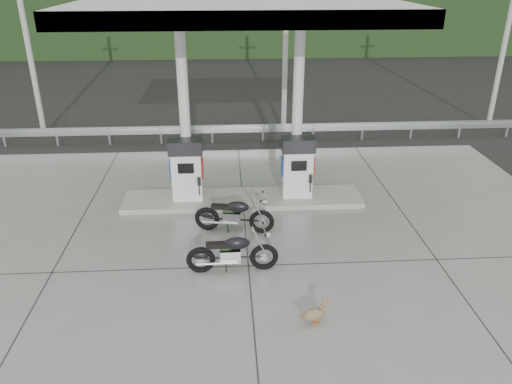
{
  "coord_description": "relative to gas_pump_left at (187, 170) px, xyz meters",
  "views": [
    {
      "loc": [
        -0.43,
        -10.86,
        6.44
      ],
      "look_at": [
        0.3,
        1.0,
        1.0
      ],
      "focal_mm": 35.0,
      "sensor_mm": 36.0,
      "label": 1
    }
  ],
  "objects": [
    {
      "name": "utility_pole_c",
      "position": [
        12.6,
        7.0,
        2.93
      ],
      "size": [
        0.22,
        0.22,
        8.0
      ],
      "primitive_type": "cylinder",
      "color": "#9A9B95",
      "rests_on": "ground"
    },
    {
      "name": "guardrail",
      "position": [
        1.6,
        5.5,
        -0.36
      ],
      "size": [
        26.0,
        0.16,
        1.42
      ],
      "primitive_type": null,
      "color": "#9B9FA3",
      "rests_on": "ground"
    },
    {
      "name": "utility_pole_b",
      "position": [
        3.6,
        7.0,
        2.93
      ],
      "size": [
        0.22,
        0.22,
        8.0
      ],
      "primitive_type": "cylinder",
      "color": "#9A9B95",
      "rests_on": "ground"
    },
    {
      "name": "pump_island",
      "position": [
        1.6,
        0.0,
        -0.98
      ],
      "size": [
        7.0,
        1.4,
        0.15
      ],
      "primitive_type": "cube",
      "color": "#98958D",
      "rests_on": "forecourt_apron"
    },
    {
      "name": "utility_pole_a",
      "position": [
        -6.4,
        7.0,
        2.93
      ],
      "size": [
        0.22,
        0.22,
        8.0
      ],
      "primitive_type": "cylinder",
      "color": "#9A9B95",
      "rests_on": "ground"
    },
    {
      "name": "gas_pump_left",
      "position": [
        0.0,
        0.0,
        0.0
      ],
      "size": [
        0.95,
        0.55,
        1.8
      ],
      "primitive_type": null,
      "color": "white",
      "rests_on": "pump_island"
    },
    {
      "name": "motorcycle_right",
      "position": [
        1.23,
        -3.66,
        -0.59
      ],
      "size": [
        1.97,
        0.67,
        0.93
      ],
      "primitive_type": null,
      "rotation": [
        0.0,
        0.0,
        0.02
      ],
      "color": "black",
      "rests_on": "forecourt_apron"
    },
    {
      "name": "forecourt_apron",
      "position": [
        1.6,
        -2.5,
        -1.06
      ],
      "size": [
        18.0,
        14.0,
        0.02
      ],
      "primitive_type": "cube",
      "color": "slate",
      "rests_on": "ground"
    },
    {
      "name": "road",
      "position": [
        1.6,
        9.0,
        -1.07
      ],
      "size": [
        60.0,
        7.0,
        0.01
      ],
      "primitive_type": "cube",
      "color": "black",
      "rests_on": "ground"
    },
    {
      "name": "duck",
      "position": [
        2.78,
        -5.62,
        -0.84
      ],
      "size": [
        0.59,
        0.31,
        0.41
      ],
      "primitive_type": null,
      "rotation": [
        0.0,
        0.0,
        0.27
      ],
      "color": "brown",
      "rests_on": "forecourt_apron"
    },
    {
      "name": "canopy_column_right",
      "position": [
        3.2,
        0.4,
        1.6
      ],
      "size": [
        0.3,
        0.3,
        5.0
      ],
      "primitive_type": "cylinder",
      "color": "white",
      "rests_on": "pump_island"
    },
    {
      "name": "canopy_roof",
      "position": [
        1.6,
        0.0,
        4.3
      ],
      "size": [
        8.5,
        5.0,
        0.4
      ],
      "primitive_type": "cube",
      "color": "silver",
      "rests_on": "canopy_column_left"
    },
    {
      "name": "gas_pump_right",
      "position": [
        3.2,
        0.0,
        0.0
      ],
      "size": [
        0.95,
        0.55,
        1.8
      ],
      "primitive_type": null,
      "color": "white",
      "rests_on": "pump_island"
    },
    {
      "name": "ground",
      "position": [
        1.6,
        -2.5,
        -1.07
      ],
      "size": [
        160.0,
        160.0,
        0.0
      ],
      "primitive_type": "plane",
      "color": "black",
      "rests_on": "ground"
    },
    {
      "name": "motorcycle_left",
      "position": [
        1.31,
        -1.79,
        -0.58
      ],
      "size": [
        2.04,
        0.96,
        0.93
      ],
      "primitive_type": null,
      "rotation": [
        0.0,
        0.0,
        -0.18
      ],
      "color": "black",
      "rests_on": "forecourt_apron"
    },
    {
      "name": "tree_band",
      "position": [
        1.6,
        27.5,
        1.93
      ],
      "size": [
        80.0,
        6.0,
        6.0
      ],
      "primitive_type": "cube",
      "color": "black",
      "rests_on": "ground"
    },
    {
      "name": "canopy_column_left",
      "position": [
        0.0,
        0.4,
        1.6
      ],
      "size": [
        0.3,
        0.3,
        5.0
      ],
      "primitive_type": "cylinder",
      "color": "white",
      "rests_on": "pump_island"
    },
    {
      "name": "forested_hills",
      "position": [
        1.6,
        57.5,
        -1.07
      ],
      "size": [
        100.0,
        40.0,
        140.0
      ],
      "primitive_type": null,
      "color": "black",
      "rests_on": "ground"
    }
  ]
}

